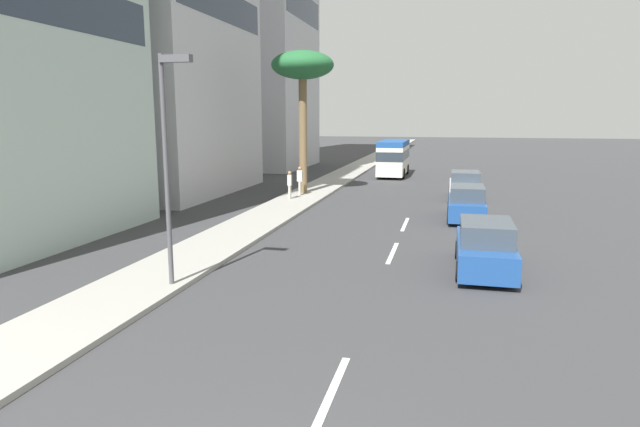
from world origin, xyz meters
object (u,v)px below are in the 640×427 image
object	(u,v)px
street_lamp	(169,145)
car_fourth	(465,186)
pedestrian_near_lamp	(290,184)
pedestrian_mid_block	(300,179)
car_second	(467,204)
car_third	(485,248)
minibus_lead	(394,157)
palm_tree	(303,70)

from	to	relation	value
street_lamp	car_fourth	bearing A→B (deg)	-22.98
pedestrian_near_lamp	pedestrian_mid_block	distance (m)	1.60
pedestrian_mid_block	street_lamp	distance (m)	18.61
car_fourth	pedestrian_near_lamp	world-z (taller)	pedestrian_near_lamp
car_second	street_lamp	size ratio (longest dim) A/B	0.69
car_second	pedestrian_near_lamp	world-z (taller)	pedestrian_near_lamp
pedestrian_near_lamp	car_third	bearing A→B (deg)	-145.53
car_third	car_fourth	size ratio (longest dim) A/B	0.98
car_third	minibus_lead	bearing A→B (deg)	11.79
pedestrian_near_lamp	palm_tree	world-z (taller)	palm_tree
minibus_lead	pedestrian_near_lamp	distance (m)	16.10
car_second	pedestrian_near_lamp	distance (m)	10.65
car_fourth	palm_tree	xyz separation A→B (m)	(-0.77, 10.03, 7.00)
car_fourth	car_second	bearing A→B (deg)	179.40
car_third	pedestrian_near_lamp	size ratio (longest dim) A/B	2.72
minibus_lead	street_lamp	bearing A→B (deg)	-5.33
car_third	pedestrian_mid_block	world-z (taller)	pedestrian_mid_block
car_second	pedestrian_mid_block	distance (m)	11.13
pedestrian_mid_block	street_lamp	size ratio (longest dim) A/B	0.27
pedestrian_mid_block	palm_tree	bearing A→B (deg)	-84.37
car_fourth	pedestrian_near_lamp	xyz separation A→B (m)	(-3.53, 10.10, 0.26)
pedestrian_mid_block	street_lamp	world-z (taller)	street_lamp
palm_tree	car_second	bearing A→B (deg)	-122.46
car_third	palm_tree	distance (m)	19.87
palm_tree	street_lamp	bearing A→B (deg)	-175.78
car_third	palm_tree	xyz separation A→B (m)	(15.48, 10.32, 7.00)
street_lamp	car_second	bearing A→B (deg)	-32.93
minibus_lead	pedestrian_mid_block	xyz separation A→B (m)	(-13.85, 4.33, -0.49)
pedestrian_mid_block	street_lamp	xyz separation A→B (m)	(-18.31, -1.34, 3.05)
pedestrian_mid_block	car_fourth	bearing A→B (deg)	-168.37
car_second	car_third	world-z (taller)	car_third
pedestrian_near_lamp	car_second	bearing A→B (deg)	-114.39
minibus_lead	car_fourth	size ratio (longest dim) A/B	1.50
minibus_lead	car_third	distance (m)	28.78
car_third	car_fourth	xyz separation A→B (m)	(16.25, 0.29, -0.00)
street_lamp	palm_tree	bearing A→B (deg)	4.22
pedestrian_mid_block	palm_tree	distance (m)	6.76
minibus_lead	pedestrian_mid_block	size ratio (longest dim) A/B	3.85
street_lamp	car_third	bearing A→B (deg)	-65.73
car_fourth	pedestrian_mid_block	size ratio (longest dim) A/B	2.56
street_lamp	pedestrian_near_lamp	bearing A→B (deg)	5.17
car_third	car_fourth	bearing A→B (deg)	1.01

